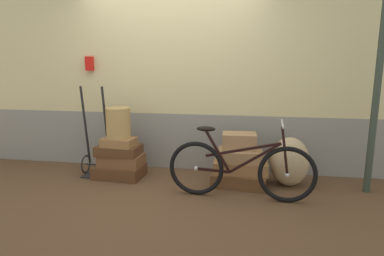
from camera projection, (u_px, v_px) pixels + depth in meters
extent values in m
cube|color=#513823|center=(160.00, 189.00, 4.28)|extent=(9.14, 5.20, 0.06)
cube|color=gray|center=(174.00, 140.00, 5.02)|extent=(7.14, 0.20, 0.80)
cube|color=#CCBC84|center=(173.00, 41.00, 4.74)|extent=(7.14, 0.20, 2.03)
cube|color=red|center=(89.00, 64.00, 4.86)|extent=(0.10, 0.08, 0.20)
cylinder|color=#2D382D|center=(379.00, 73.00, 3.83)|extent=(0.08, 0.08, 2.83)
cube|color=#4C2D19|center=(119.00, 171.00, 4.61)|extent=(0.66, 0.49, 0.16)
cube|color=brown|center=(122.00, 160.00, 4.58)|extent=(0.59, 0.40, 0.15)
cube|color=#4C2D19|center=(119.00, 150.00, 4.56)|extent=(0.57, 0.41, 0.13)
cube|color=olive|center=(119.00, 142.00, 4.50)|extent=(0.45, 0.33, 0.11)
cube|color=brown|center=(240.00, 178.00, 4.32)|extent=(0.70, 0.53, 0.16)
cube|color=olive|center=(241.00, 166.00, 4.34)|extent=(0.67, 0.45, 0.15)
cube|color=#9E754C|center=(240.00, 155.00, 4.27)|extent=(0.57, 0.43, 0.15)
cube|color=#9E754C|center=(239.00, 141.00, 4.27)|extent=(0.43, 0.32, 0.20)
cylinder|color=#A8844C|center=(118.00, 123.00, 4.47)|extent=(0.32, 0.32, 0.40)
torus|color=black|center=(86.00, 164.00, 4.76)|extent=(0.02, 0.26, 0.26)
torus|color=black|center=(110.00, 165.00, 4.70)|extent=(0.02, 0.26, 0.26)
cylinder|color=black|center=(98.00, 165.00, 4.73)|extent=(0.36, 0.02, 0.02)
cylinder|color=black|center=(85.00, 126.00, 4.65)|extent=(0.03, 0.17, 1.09)
cylinder|color=black|center=(106.00, 126.00, 4.60)|extent=(0.03, 0.17, 1.09)
cube|color=black|center=(95.00, 176.00, 4.65)|extent=(0.32, 0.22, 0.02)
ellipsoid|color=tan|center=(289.00, 162.00, 4.26)|extent=(0.48, 0.41, 0.62)
torus|color=black|center=(196.00, 168.00, 3.96)|extent=(0.64, 0.09, 0.64)
sphere|color=#B2B2B7|center=(196.00, 168.00, 3.96)|extent=(0.05, 0.05, 0.05)
torus|color=black|center=(287.00, 175.00, 3.74)|extent=(0.64, 0.09, 0.64)
sphere|color=#B2B2B7|center=(287.00, 175.00, 3.74)|extent=(0.05, 0.05, 0.05)
cube|color=black|center=(255.00, 158.00, 3.79)|extent=(0.57, 0.06, 0.39)
cube|color=black|center=(218.00, 151.00, 3.86)|extent=(0.30, 0.04, 0.49)
cube|color=black|center=(213.00, 170.00, 3.92)|extent=(0.39, 0.05, 0.04)
cube|color=black|center=(242.00, 150.00, 3.80)|extent=(0.84, 0.07, 0.22)
cube|color=black|center=(285.00, 151.00, 3.70)|extent=(0.11, 0.03, 0.54)
ellipsoid|color=black|center=(206.00, 129.00, 3.84)|extent=(0.22, 0.10, 0.06)
cylinder|color=#A5A5AD|center=(282.00, 124.00, 3.65)|extent=(0.05, 0.46, 0.02)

